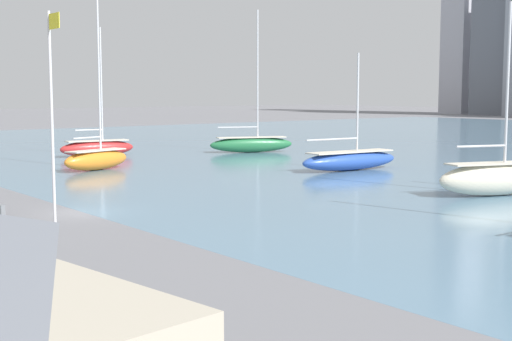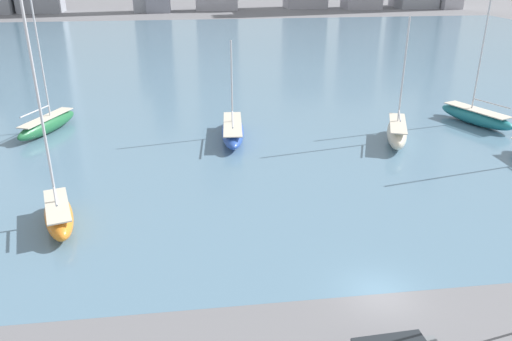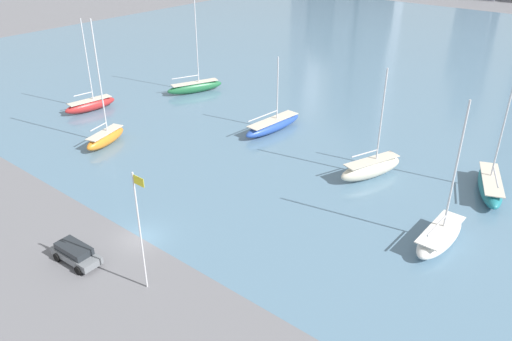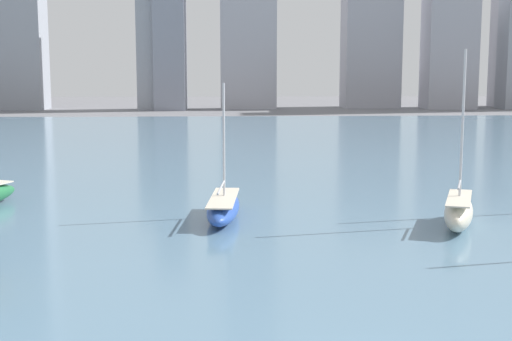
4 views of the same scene
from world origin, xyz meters
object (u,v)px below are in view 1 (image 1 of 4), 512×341
object	(u,v)px
sailboat_blue	(350,160)
flag_pole	(52,116)
sailboat_green	(252,143)
sailboat_cream	(496,178)
sailboat_orange	(96,158)
sailboat_red	(97,147)

from	to	relation	value
sailboat_blue	flag_pole	bearing A→B (deg)	-65.18
flag_pole	sailboat_green	xyz separation A→B (m)	(-31.56, 36.29, -4.66)
sailboat_cream	sailboat_blue	xyz separation A→B (m)	(-16.63, 3.54, -0.28)
flag_pole	sailboat_orange	bearing A→B (deg)	150.53
sailboat_orange	sailboat_cream	size ratio (longest dim) A/B	1.26
flag_pole	sailboat_red	size ratio (longest dim) A/B	0.77
flag_pole	sailboat_cream	size ratio (longest dim) A/B	0.83
sailboat_green	sailboat_blue	size ratio (longest dim) A/B	1.51
sailboat_orange	sailboat_blue	size ratio (longest dim) A/B	1.51
flag_pole	sailboat_cream	world-z (taller)	sailboat_cream
flag_pole	sailboat_blue	bearing A→B (deg)	110.28
sailboat_red	sailboat_orange	bearing A→B (deg)	-19.28
flag_pole	sailboat_cream	xyz separation A→B (m)	(4.96, 28.06, -4.51)
flag_pole	sailboat_blue	xyz separation A→B (m)	(-11.68, 31.60, -4.78)
sailboat_red	sailboat_green	bearing A→B (deg)	76.02
sailboat_blue	sailboat_red	xyz separation A→B (m)	(-25.96, -11.22, 0.08)
flag_pole	sailboat_green	distance (m)	48.31
sailboat_green	sailboat_blue	distance (m)	20.43
sailboat_orange	sailboat_red	bearing A→B (deg)	137.66
flag_pole	sailboat_blue	size ratio (longest dim) A/B	0.99
sailboat_orange	sailboat_red	size ratio (longest dim) A/B	1.17
sailboat_orange	sailboat_red	distance (m)	13.49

